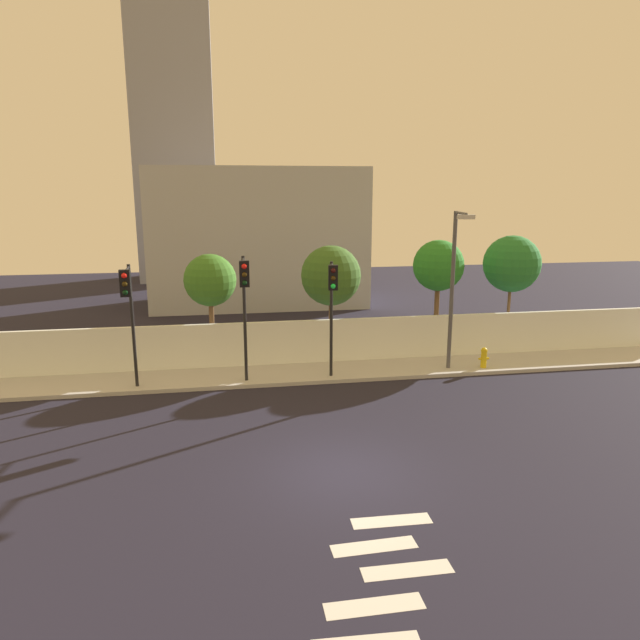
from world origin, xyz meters
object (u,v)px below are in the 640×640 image
object	(u,v)px
fire_hydrant	(484,357)
roadside_tree_rightmost	(512,264)
roadside_tree_midleft	(331,276)
traffic_light_left	(244,294)
traffic_light_center	(129,302)
traffic_light_right	(332,296)
roadside_tree_leftmost	(210,281)
roadside_tree_midright	(438,266)
street_lamp_curbside	(454,277)

from	to	relation	value
fire_hydrant	roadside_tree_rightmost	size ratio (longest dim) A/B	0.16
roadside_tree_midleft	roadside_tree_rightmost	world-z (taller)	roadside_tree_rightmost
traffic_light_left	fire_hydrant	bearing A→B (deg)	4.73
traffic_light_center	roadside_tree_midleft	size ratio (longest dim) A/B	0.92
roadside_tree_midleft	traffic_light_right	bearing A→B (deg)	-100.07
traffic_light_left	roadside_tree_rightmost	xyz separation A→B (m)	(12.32, 4.08, 0.30)
roadside_tree_midleft	roadside_tree_rightmost	bearing A→B (deg)	0.00
roadside_tree_leftmost	roadside_tree_rightmost	size ratio (longest dim) A/B	0.89
roadside_tree_midright	fire_hydrant	bearing A→B (deg)	-75.83
traffic_light_left	roadside_tree_midleft	bearing A→B (deg)	46.34
fire_hydrant	roadside_tree_leftmost	size ratio (longest dim) A/B	0.18
fire_hydrant	traffic_light_right	bearing A→B (deg)	-174.69
fire_hydrant	roadside_tree_leftmost	bearing A→B (deg)	163.20
traffic_light_center	traffic_light_right	bearing A→B (deg)	1.62
roadside_tree_midleft	roadside_tree_rightmost	size ratio (longest dim) A/B	0.94
fire_hydrant	roadside_tree_leftmost	world-z (taller)	roadside_tree_leftmost
roadside_tree_leftmost	street_lamp_curbside	bearing A→B (deg)	-19.61
traffic_light_left	fire_hydrant	xyz separation A→B (m)	(9.63, 0.80, -3.02)
traffic_light_center	traffic_light_right	size ratio (longest dim) A/B	1.01
traffic_light_left	street_lamp_curbside	distance (m)	8.18
traffic_light_right	roadside_tree_midright	world-z (taller)	roadside_tree_midright
street_lamp_curbside	roadside_tree_leftmost	distance (m)	10.00
traffic_light_center	street_lamp_curbside	world-z (taller)	street_lamp_curbside
traffic_light_center	roadside_tree_leftmost	world-z (taller)	traffic_light_center
traffic_light_left	traffic_light_right	world-z (taller)	traffic_light_left
roadside_tree_midleft	roadside_tree_midright	world-z (taller)	roadside_tree_midright
traffic_light_right	roadside_tree_rightmost	size ratio (longest dim) A/B	0.86
traffic_light_left	roadside_tree_rightmost	world-z (taller)	roadside_tree_rightmost
fire_hydrant	roadside_tree_midright	xyz separation A→B (m)	(-0.83, 3.29, 3.30)
roadside_tree_leftmost	roadside_tree_midleft	size ratio (longest dim) A/B	0.94
roadside_tree_leftmost	roadside_tree_midleft	bearing A→B (deg)	-0.00
roadside_tree_rightmost	fire_hydrant	bearing A→B (deg)	-129.32
traffic_light_right	fire_hydrant	distance (m)	7.04
traffic_light_right	fire_hydrant	bearing A→B (deg)	5.31
traffic_light_left	traffic_light_right	bearing A→B (deg)	3.56
traffic_light_center	roadside_tree_rightmost	world-z (taller)	roadside_tree_rightmost
street_lamp_curbside	roadside_tree_midleft	world-z (taller)	street_lamp_curbside
traffic_light_center	roadside_tree_leftmost	xyz separation A→B (m)	(2.70, 4.09, 0.04)
traffic_light_right	roadside_tree_midleft	size ratio (longest dim) A/B	0.91
traffic_light_center	roadside_tree_midleft	world-z (taller)	roadside_tree_midleft
roadside_tree_midright	traffic_light_center	bearing A→B (deg)	-162.23
fire_hydrant	roadside_tree_leftmost	distance (m)	11.74
traffic_light_left	roadside_tree_midright	xyz separation A→B (m)	(8.80, 4.08, 0.28)
traffic_light_center	roadside_tree_midright	size ratio (longest dim) A/B	0.89
street_lamp_curbside	traffic_light_center	bearing A→B (deg)	-176.52
roadside_tree_leftmost	fire_hydrant	bearing A→B (deg)	-16.80
roadside_tree_midleft	roadside_tree_rightmost	distance (m)	8.43
traffic_light_center	roadside_tree_leftmost	distance (m)	4.90
traffic_light_center	traffic_light_right	world-z (taller)	traffic_light_center
street_lamp_curbside	roadside_tree_midleft	size ratio (longest dim) A/B	1.28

